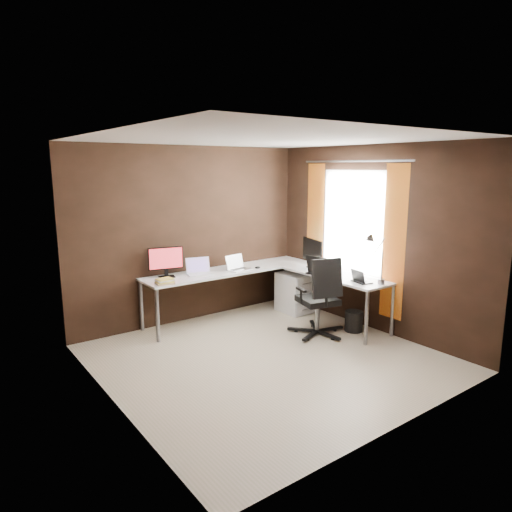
{
  "coord_description": "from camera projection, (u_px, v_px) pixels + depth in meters",
  "views": [
    {
      "loc": [
        -3.09,
        -3.95,
        2.21
      ],
      "look_at": [
        0.53,
        0.95,
        1.01
      ],
      "focal_mm": 32.0,
      "sensor_mm": 36.0,
      "label": 1
    }
  ],
  "objects": [
    {
      "name": "book_stack",
      "position": [
        165.0,
        281.0,
        5.83
      ],
      "size": [
        0.24,
        0.2,
        0.07
      ],
      "rotation": [
        0.0,
        0.0,
        -0.03
      ],
      "color": "tan",
      "rests_on": "desk"
    },
    {
      "name": "drawer_pedestal",
      "position": [
        295.0,
        292.0,
        7.03
      ],
      "size": [
        0.42,
        0.5,
        0.6
      ],
      "primitive_type": "cube",
      "color": "white",
      "rests_on": "ground"
    },
    {
      "name": "wastebasket",
      "position": [
        354.0,
        321.0,
        6.21
      ],
      "size": [
        0.3,
        0.3,
        0.28
      ],
      "primitive_type": "cylinder",
      "rotation": [
        0.0,
        0.0,
        -0.29
      ],
      "color": "black",
      "rests_on": "ground"
    },
    {
      "name": "room",
      "position": [
        288.0,
        247.0,
        5.35
      ],
      "size": [
        3.6,
        3.6,
        2.5
      ],
      "color": "tan",
      "rests_on": "ground"
    },
    {
      "name": "monitor_left",
      "position": [
        166.0,
        260.0,
        6.16
      ],
      "size": [
        0.47,
        0.17,
        0.41
      ],
      "rotation": [
        0.0,
        0.0,
        -0.22
      ],
      "color": "black",
      "rests_on": "desk"
    },
    {
      "name": "laptop_black_big",
      "position": [
        322.0,
        271.0,
        6.33
      ],
      "size": [
        0.36,
        0.46,
        0.27
      ],
      "rotation": [
        0.0,
        0.0,
        1.77
      ],
      "color": "black",
      "rests_on": "desk"
    },
    {
      "name": "office_chair",
      "position": [
        319.0,
        312.0,
        6.03
      ],
      "size": [
        0.6,
        0.62,
        1.07
      ],
      "rotation": [
        0.0,
        0.0,
        -0.26
      ],
      "color": "black",
      "rests_on": "ground"
    },
    {
      "name": "monitor_right",
      "position": [
        312.0,
        252.0,
        6.68
      ],
      "size": [
        0.19,
        0.52,
        0.44
      ],
      "rotation": [
        0.0,
        0.0,
        1.31
      ],
      "color": "black",
      "rests_on": "desk"
    },
    {
      "name": "laptop_black_small",
      "position": [
        360.0,
        279.0,
        5.91
      ],
      "size": [
        0.22,
        0.28,
        0.17
      ],
      "rotation": [
        0.0,
        0.0,
        1.39
      ],
      "color": "black",
      "rests_on": "desk"
    },
    {
      "name": "mouse_corner",
      "position": [
        258.0,
        268.0,
        6.71
      ],
      "size": [
        0.09,
        0.06,
        0.04
      ],
      "primitive_type": "ellipsoid",
      "rotation": [
        0.0,
        0.0,
        0.07
      ],
      "color": "black",
      "rests_on": "desk"
    },
    {
      "name": "laptop_silver",
      "position": [
        237.0,
        267.0,
        6.62
      ],
      "size": [
        0.35,
        0.28,
        0.22
      ],
      "rotation": [
        0.0,
        0.0,
        0.16
      ],
      "color": "silver",
      "rests_on": "desk"
    },
    {
      "name": "laptop_white",
      "position": [
        199.0,
        271.0,
        6.37
      ],
      "size": [
        0.39,
        0.32,
        0.23
      ],
      "rotation": [
        0.0,
        0.0,
        -0.25
      ],
      "color": "white",
      "rests_on": "desk"
    },
    {
      "name": "mouse_left",
      "position": [
        170.0,
        281.0,
        5.91
      ],
      "size": [
        0.09,
        0.07,
        0.03
      ],
      "primitive_type": "ellipsoid",
      "rotation": [
        0.0,
        0.0,
        0.31
      ],
      "color": "black",
      "rests_on": "desk"
    },
    {
      "name": "desk_lamp",
      "position": [
        375.0,
        253.0,
        5.78
      ],
      "size": [
        0.2,
        0.23,
        0.64
      ],
      "rotation": [
        0.0,
        0.0,
        0.03
      ],
      "color": "slate",
      "rests_on": "desk"
    },
    {
      "name": "desk",
      "position": [
        270.0,
        275.0,
        6.53
      ],
      "size": [
        2.65,
        2.25,
        0.73
      ],
      "color": "white",
      "rests_on": "ground"
    }
  ]
}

